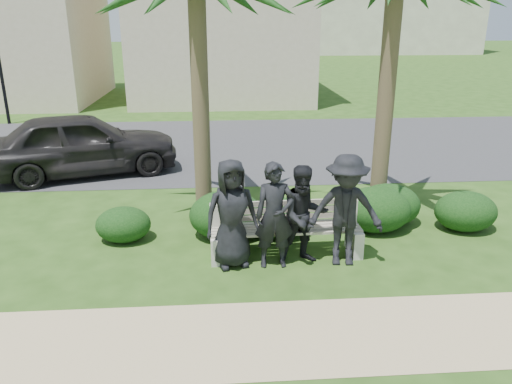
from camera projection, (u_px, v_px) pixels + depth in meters
ground at (298, 267)px, 7.89m from camera, size 160.00×160.00×0.00m
footpath at (320, 335)px, 6.20m from camera, size 30.00×1.60×0.01m
asphalt_street at (258, 145)px, 15.42m from camera, size 160.00×8.00×0.01m
stucco_bldg_right at (221, 19)px, 23.55m from camera, size 8.40×8.40×7.30m
park_bench at (286, 233)px, 8.17m from camera, size 2.48×0.63×0.86m
man_a at (232, 214)px, 7.69m from camera, size 0.96×0.75×1.73m
man_b at (275, 216)px, 7.67m from camera, size 0.63×0.42×1.69m
man_c at (304, 215)px, 7.79m from camera, size 0.89×0.75×1.61m
man_d at (346, 211)px, 7.72m from camera, size 1.24×0.81×1.80m
hedge_a at (123, 224)px, 8.75m from camera, size 0.96×0.79×0.63m
hedge_b at (226, 213)px, 8.88m from camera, size 1.32×1.09×0.86m
hedge_c at (280, 216)px, 8.95m from camera, size 1.09×0.90×0.71m
hedge_d at (376, 208)px, 9.16m from camera, size 1.29×1.06×0.84m
hedge_e at (388, 204)px, 9.44m from camera, size 1.22×1.01×0.80m
hedge_f at (466, 210)px, 9.20m from camera, size 1.14×0.94×0.74m
car_a at (82, 144)px, 12.31m from camera, size 4.94×3.16×1.57m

